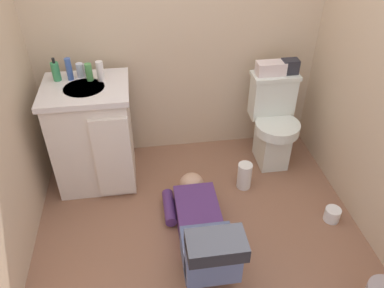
% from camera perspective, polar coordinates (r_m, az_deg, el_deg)
% --- Properties ---
extents(ground_plane, '(2.71, 3.06, 0.04)m').
position_cam_1_polar(ground_plane, '(2.71, 1.12, -13.29)').
color(ground_plane, '#8B5E46').
extents(wall_back, '(2.37, 0.08, 2.40)m').
position_cam_1_polar(wall_back, '(2.93, -2.16, 19.69)').
color(wall_back, '#CDB393').
rests_on(wall_back, ground_plane).
extents(toilet, '(0.36, 0.46, 0.75)m').
position_cam_1_polar(toilet, '(3.14, 12.08, 3.24)').
color(toilet, silver).
rests_on(toilet, ground_plane).
extents(vanity_cabinet, '(0.60, 0.53, 0.82)m').
position_cam_1_polar(vanity_cabinet, '(2.93, -14.56, 1.37)').
color(vanity_cabinet, silver).
rests_on(vanity_cabinet, ground_plane).
extents(faucet, '(0.02, 0.02, 0.10)m').
position_cam_1_polar(faucet, '(2.83, -15.84, 10.55)').
color(faucet, silver).
rests_on(faucet, vanity_cabinet).
extents(person_plumber, '(0.39, 1.06, 0.52)m').
position_cam_1_polar(person_plumber, '(2.47, 1.63, -12.77)').
color(person_plumber, '#512D6B').
rests_on(person_plumber, ground_plane).
extents(tissue_box, '(0.22, 0.11, 0.10)m').
position_cam_1_polar(tissue_box, '(2.99, 11.75, 11.08)').
color(tissue_box, silver).
rests_on(tissue_box, toilet).
extents(toiletry_bag, '(0.12, 0.09, 0.11)m').
position_cam_1_polar(toiletry_bag, '(3.04, 14.49, 11.22)').
color(toiletry_bag, '#26262D').
rests_on(toiletry_bag, toilet).
extents(soap_dispenser, '(0.06, 0.06, 0.17)m').
position_cam_1_polar(soap_dispenser, '(2.84, -19.77, 10.23)').
color(soap_dispenser, '#388D54').
rests_on(soap_dispenser, vanity_cabinet).
extents(bottle_blue, '(0.04, 0.04, 0.16)m').
position_cam_1_polar(bottle_blue, '(2.81, -17.97, 10.64)').
color(bottle_blue, '#4263B3').
rests_on(bottle_blue, vanity_cabinet).
extents(bottle_clear, '(0.05, 0.05, 0.10)m').
position_cam_1_polar(bottle_clear, '(2.85, -16.45, 10.57)').
color(bottle_clear, silver).
rests_on(bottle_clear, vanity_cabinet).
extents(bottle_green, '(0.05, 0.05, 0.12)m').
position_cam_1_polar(bottle_green, '(2.77, -15.21, 10.36)').
color(bottle_green, '#4F9B50').
rests_on(bottle_green, vanity_cabinet).
extents(bottle_white, '(0.05, 0.05, 0.14)m').
position_cam_1_polar(bottle_white, '(2.75, -13.63, 10.59)').
color(bottle_white, silver).
rests_on(bottle_white, vanity_cabinet).
extents(paper_towel_roll, '(0.11, 0.11, 0.22)m').
position_cam_1_polar(paper_towel_roll, '(2.97, 7.87, -4.73)').
color(paper_towel_roll, white).
rests_on(paper_towel_roll, ground_plane).
extents(toilet_paper_roll, '(0.11, 0.11, 0.10)m').
position_cam_1_polar(toilet_paper_roll, '(2.90, 20.30, -9.89)').
color(toilet_paper_roll, white).
rests_on(toilet_paper_roll, ground_plane).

